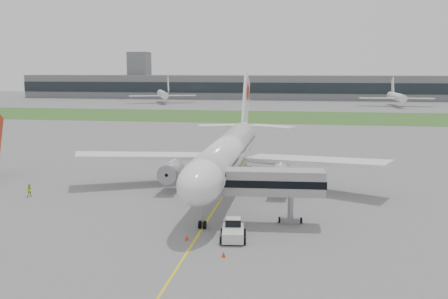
% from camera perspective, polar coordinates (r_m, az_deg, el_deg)
% --- Properties ---
extents(ground, '(600.00, 600.00, 0.00)m').
position_cam_1_polar(ground, '(71.82, -0.09, -5.30)').
color(ground, slate).
rests_on(ground, ground).
extents(apron_markings, '(70.00, 70.00, 0.04)m').
position_cam_1_polar(apron_markings, '(67.06, -0.77, -6.36)').
color(apron_markings, yellow).
rests_on(apron_markings, ground).
extents(grass_strip, '(600.00, 50.00, 0.02)m').
position_cam_1_polar(grass_strip, '(189.82, 5.68, 3.76)').
color(grass_strip, '#365B22').
rests_on(grass_strip, ground).
extents(terminal_building, '(320.00, 22.30, 14.00)m').
position_cam_1_polar(terminal_building, '(298.91, 6.98, 7.07)').
color(terminal_building, slate).
rests_on(terminal_building, ground).
extents(control_tower, '(12.00, 12.00, 56.00)m').
position_cam_1_polar(control_tower, '(317.67, -9.56, 5.87)').
color(control_tower, slate).
rests_on(control_tower, ground).
extents(airliner, '(48.13, 53.95, 17.88)m').
position_cam_1_polar(airliner, '(75.35, 0.50, -0.21)').
color(airliner, white).
rests_on(airliner, ground).
extents(pushback_tug, '(3.13, 4.28, 2.06)m').
position_cam_1_polar(pushback_tug, '(53.92, 1.05, -9.24)').
color(pushback_tug, silver).
rests_on(pushback_tug, ground).
extents(jet_bridge, '(14.35, 4.93, 6.64)m').
position_cam_1_polar(jet_bridge, '(58.22, 3.99, -3.81)').
color(jet_bridge, '#A0A0A2').
rests_on(jet_bridge, ground).
extents(safety_cone_left, '(0.44, 0.44, 0.60)m').
position_cam_1_polar(safety_cone_left, '(53.95, -4.30, -9.98)').
color(safety_cone_left, red).
rests_on(safety_cone_left, ground).
extents(safety_cone_right, '(0.42, 0.42, 0.58)m').
position_cam_1_polar(safety_cone_right, '(49.24, -0.06, -11.89)').
color(safety_cone_right, red).
rests_on(safety_cone_right, ground).
extents(ground_crew_near, '(0.60, 0.43, 1.53)m').
position_cam_1_polar(ground_crew_near, '(54.37, 0.64, -9.28)').
color(ground_crew_near, '#A3CC22').
rests_on(ground_crew_near, ground).
extents(ground_crew_far, '(1.14, 1.17, 1.91)m').
position_cam_1_polar(ground_crew_far, '(76.34, -21.30, -4.33)').
color(ground_crew_far, '#BDD723').
rests_on(ground_crew_far, ground).
extents(distant_aircraft_left, '(43.33, 40.93, 13.30)m').
position_cam_1_polar(distant_aircraft_left, '(266.17, -7.03, 5.30)').
color(distant_aircraft_left, white).
rests_on(distant_aircraft_left, ground).
extents(distant_aircraft_right, '(35.18, 31.17, 13.26)m').
position_cam_1_polar(distant_aircraft_right, '(255.02, 19.06, 4.69)').
color(distant_aircraft_right, white).
rests_on(distant_aircraft_right, ground).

